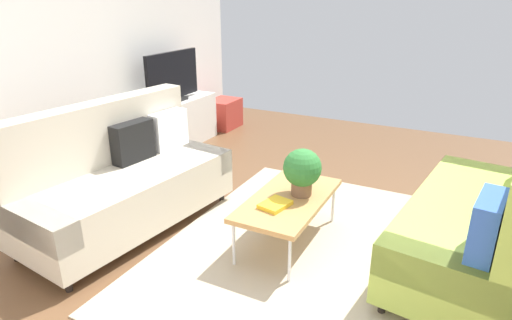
{
  "coord_description": "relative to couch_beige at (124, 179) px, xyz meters",
  "views": [
    {
      "loc": [
        -3.0,
        -1.1,
        1.98
      ],
      "look_at": [
        0.05,
        0.48,
        0.65
      ],
      "focal_mm": 30.49,
      "sensor_mm": 36.0,
      "label": 1
    }
  ],
  "objects": [
    {
      "name": "bottle_1",
      "position": [
        1.61,
        0.87,
        0.29
      ],
      "size": [
        0.06,
        0.06,
        0.19
      ],
      "primitive_type": "cylinder",
      "color": "gold",
      "rests_on": "tv_console"
    },
    {
      "name": "table_book_0",
      "position": [
        0.18,
        -1.39,
        -0.01
      ],
      "size": [
        0.27,
        0.23,
        0.03
      ],
      "primitive_type": "cube",
      "rotation": [
        0.0,
        0.0,
        -0.21
      ],
      "color": "gold",
      "rests_on": "coffee_table"
    },
    {
      "name": "area_rug",
      "position": [
        0.32,
        -1.62,
        -0.44
      ],
      "size": [
        2.9,
        2.2,
        0.01
      ],
      "primitive_type": "cube",
      "color": "tan",
      "rests_on": "ground_plane"
    },
    {
      "name": "wall_far",
      "position": [
        0.42,
        1.25,
        1.0
      ],
      "size": [
        6.4,
        0.12,
        2.9
      ],
      "primitive_type": "cube",
      "color": "white",
      "rests_on": "ground_plane"
    },
    {
      "name": "bottle_2",
      "position": [
        1.71,
        0.87,
        0.27
      ],
      "size": [
        0.06,
        0.06,
        0.16
      ],
      "primitive_type": "cylinder",
      "color": "#3F8C4C",
      "rests_on": "tv_console"
    },
    {
      "name": "tv",
      "position": [
        1.92,
        0.89,
        0.51
      ],
      "size": [
        1.0,
        0.2,
        0.64
      ],
      "color": "black",
      "rests_on": "tv_console"
    },
    {
      "name": "potted_plant",
      "position": [
        0.47,
        -1.49,
        0.19
      ],
      "size": [
        0.31,
        0.31,
        0.39
      ],
      "color": "brown",
      "rests_on": "coffee_table"
    },
    {
      "name": "couch_beige",
      "position": [
        0.0,
        0.0,
        0.0
      ],
      "size": [
        1.99,
        1.06,
        1.1
      ],
      "rotation": [
        0.0,
        0.0,
        3.02
      ],
      "color": "beige",
      "rests_on": "ground_plane"
    },
    {
      "name": "storage_trunk",
      "position": [
        3.02,
        0.81,
        -0.23
      ],
      "size": [
        0.52,
        0.4,
        0.44
      ],
      "primitive_type": "cube",
      "color": "#B2382D",
      "rests_on": "ground_plane"
    },
    {
      "name": "tv_console",
      "position": [
        1.92,
        0.91,
        -0.13
      ],
      "size": [
        1.4,
        0.44,
        0.64
      ],
      "primitive_type": "cube",
      "color": "silver",
      "rests_on": "ground_plane"
    },
    {
      "name": "bottle_0",
      "position": [
        1.52,
        0.87,
        0.27
      ],
      "size": [
        0.04,
        0.04,
        0.15
      ],
      "primitive_type": "cylinder",
      "color": "#3359B2",
      "rests_on": "tv_console"
    },
    {
      "name": "vase_0",
      "position": [
        1.34,
        0.96,
        0.27
      ],
      "size": [
        0.11,
        0.11,
        0.15
      ],
      "primitive_type": "cylinder",
      "color": "silver",
      "rests_on": "tv_console"
    },
    {
      "name": "ground_plane",
      "position": [
        0.42,
        -1.55,
        -0.45
      ],
      "size": [
        7.68,
        7.68,
        0.0
      ],
      "primitive_type": "plane",
      "color": "brown"
    },
    {
      "name": "couch_green",
      "position": [
        0.65,
        -2.84,
        -0.01
      ],
      "size": [
        1.99,
        1.08,
        1.1
      ],
      "rotation": [
        0.0,
        0.0,
        -0.13
      ],
      "color": "#A3BC4C",
      "rests_on": "ground_plane"
    },
    {
      "name": "coffee_table",
      "position": [
        0.37,
        -1.42,
        -0.05
      ],
      "size": [
        1.1,
        0.56,
        0.42
      ],
      "color": "#B7844C",
      "rests_on": "ground_plane"
    }
  ]
}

